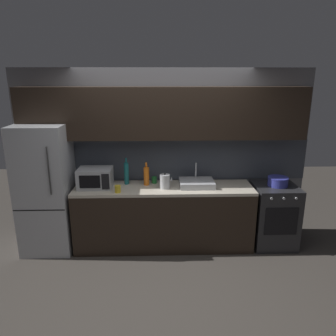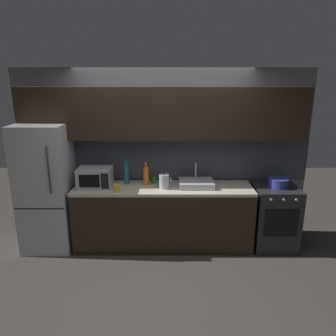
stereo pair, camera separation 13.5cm
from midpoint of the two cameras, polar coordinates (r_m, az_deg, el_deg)
ground_plane at (r=4.07m, az=0.09°, el=-19.76°), size 10.00×10.00×0.00m
back_wall at (r=4.58m, az=0.11°, el=5.55°), size 4.23×0.44×2.50m
counter_run at (r=4.63m, az=0.10°, el=-8.65°), size 2.49×0.60×0.90m
refrigerator at (r=4.75m, az=-19.94°, el=-3.27°), size 0.68×0.69×1.78m
oven_range at (r=4.89m, az=19.21°, el=-8.20°), size 0.60×0.62×0.90m
microwave at (r=4.53m, az=-11.92°, el=-1.62°), size 0.46×0.35×0.27m
sink_basin at (r=4.50m, az=6.02°, el=-2.75°), size 0.48×0.38×0.30m
kettle at (r=4.38m, az=0.32°, el=-2.40°), size 0.17×0.14×0.22m
wine_bottle_orange at (r=4.51m, az=-2.97°, el=-1.36°), size 0.08×0.08×0.33m
wine_bottle_teal at (r=4.57m, az=-6.51°, el=-0.84°), size 0.07×0.07×0.38m
mug_green at (r=4.60m, az=-1.57°, el=-2.13°), size 0.07×0.07×0.09m
mug_yellow at (r=4.30m, az=-8.11°, el=-3.63°), size 0.08×0.08×0.10m
cooking_pot at (r=4.72m, az=19.98°, el=-2.46°), size 0.28×0.28×0.13m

